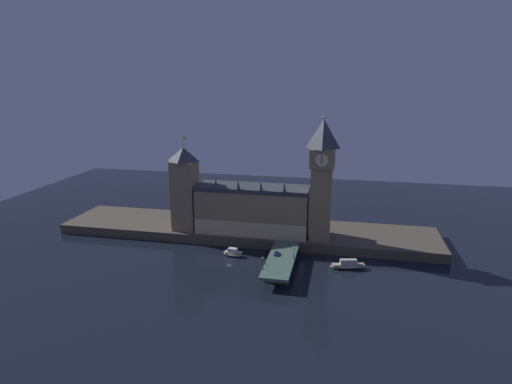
% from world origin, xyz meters
% --- Properties ---
extents(ground_plane, '(400.00, 400.00, 0.00)m').
position_xyz_m(ground_plane, '(0.00, 0.00, 0.00)').
color(ground_plane, black).
extents(embankment, '(220.00, 42.00, 5.35)m').
position_xyz_m(embankment, '(0.00, 39.00, 2.68)').
color(embankment, '#4C4438').
rests_on(embankment, ground_plane).
extents(parliament_hall, '(62.78, 21.33, 32.21)m').
position_xyz_m(parliament_hall, '(5.89, 30.99, 18.71)').
color(parliament_hall, '#8E7A56').
rests_on(parliament_hall, embankment).
extents(clock_tower, '(13.20, 13.31, 66.67)m').
position_xyz_m(clock_tower, '(43.96, 26.88, 40.58)').
color(clock_tower, '#8E7A56').
rests_on(clock_tower, embankment).
extents(victoria_tower, '(13.47, 13.47, 53.81)m').
position_xyz_m(victoria_tower, '(-33.41, 28.10, 29.39)').
color(victoria_tower, '#8E7A56').
rests_on(victoria_tower, embankment).
extents(bridge, '(13.22, 46.00, 6.09)m').
position_xyz_m(bridge, '(27.69, -5.00, 4.04)').
color(bridge, '#476656').
rests_on(bridge, ground_plane).
extents(car_northbound_lead, '(2.04, 4.57, 1.47)m').
position_xyz_m(car_northbound_lead, '(24.78, -1.38, 6.78)').
color(car_northbound_lead, navy).
rests_on(car_northbound_lead, bridge).
extents(pedestrian_near_rail, '(0.38, 0.38, 1.66)m').
position_xyz_m(pedestrian_near_rail, '(21.87, -14.50, 6.96)').
color(pedestrian_near_rail, black).
rests_on(pedestrian_near_rail, bridge).
extents(pedestrian_mid_walk, '(0.38, 0.38, 1.70)m').
position_xyz_m(pedestrian_mid_walk, '(33.51, -3.11, 6.98)').
color(pedestrian_mid_walk, black).
rests_on(pedestrian_mid_walk, bridge).
extents(pedestrian_far_rail, '(0.38, 0.38, 1.79)m').
position_xyz_m(pedestrian_far_rail, '(21.87, 10.07, 7.04)').
color(pedestrian_far_rail, black).
rests_on(pedestrian_far_rail, bridge).
extents(street_lamp_near, '(1.34, 0.60, 6.23)m').
position_xyz_m(street_lamp_near, '(21.47, -19.72, 9.99)').
color(street_lamp_near, '#2D3333').
rests_on(street_lamp_near, bridge).
extents(street_lamp_mid, '(1.34, 0.60, 6.26)m').
position_xyz_m(street_lamp_mid, '(33.91, -5.00, 10.00)').
color(street_lamp_mid, '#2D3333').
rests_on(street_lamp_mid, bridge).
extents(boat_upstream, '(10.93, 6.13, 4.32)m').
position_xyz_m(boat_upstream, '(0.32, 6.34, 1.58)').
color(boat_upstream, '#B2A893').
rests_on(boat_upstream, ground_plane).
extents(boat_downstream, '(18.37, 7.89, 4.82)m').
position_xyz_m(boat_downstream, '(59.74, 3.03, 1.76)').
color(boat_downstream, '#B2A893').
rests_on(boat_downstream, ground_plane).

